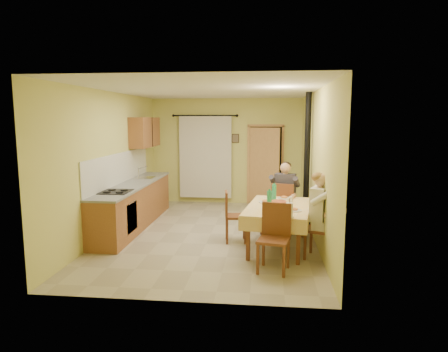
# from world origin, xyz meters

# --- Properties ---
(floor) EXTENTS (4.00, 6.00, 0.01)m
(floor) POSITION_xyz_m (0.00, 0.00, 0.00)
(floor) COLOR tan
(floor) RESTS_ON ground
(room_shell) EXTENTS (4.04, 6.04, 2.82)m
(room_shell) POSITION_xyz_m (0.00, 0.00, 1.82)
(room_shell) COLOR #D8D46F
(room_shell) RESTS_ON ground
(kitchen_run) EXTENTS (0.64, 3.64, 1.56)m
(kitchen_run) POSITION_xyz_m (-1.71, 0.40, 0.48)
(kitchen_run) COLOR brown
(kitchen_run) RESTS_ON ground
(upper_cabinets) EXTENTS (0.35, 1.40, 0.70)m
(upper_cabinets) POSITION_xyz_m (-1.82, 1.70, 1.95)
(upper_cabinets) COLOR brown
(upper_cabinets) RESTS_ON room_shell
(curtain) EXTENTS (1.70, 0.07, 2.22)m
(curtain) POSITION_xyz_m (-0.55, 2.90, 1.26)
(curtain) COLOR black
(curtain) RESTS_ON ground
(doorway) EXTENTS (0.96, 0.32, 2.15)m
(doorway) POSITION_xyz_m (1.04, 2.91, 1.05)
(doorway) COLOR black
(doorway) RESTS_ON ground
(dining_table) EXTENTS (1.30, 1.91, 0.76)m
(dining_table) POSITION_xyz_m (1.30, -0.74, 0.38)
(dining_table) COLOR #ECC57B
(dining_table) RESTS_ON ground
(tableware) EXTENTS (0.73, 1.65, 0.33)m
(tableware) POSITION_xyz_m (1.30, -0.85, 0.83)
(tableware) COLOR white
(tableware) RESTS_ON dining_table
(chair_far) EXTENTS (0.55, 0.55, 1.01)m
(chair_far) POSITION_xyz_m (1.45, 0.29, 0.29)
(chair_far) COLOR brown
(chair_far) RESTS_ON ground
(chair_near) EXTENTS (0.53, 0.53, 1.01)m
(chair_near) POSITION_xyz_m (1.20, -1.85, 0.29)
(chair_near) COLOR brown
(chair_near) RESTS_ON ground
(chair_right) EXTENTS (0.56, 0.56, 1.00)m
(chair_right) POSITION_xyz_m (1.98, -1.22, 0.29)
(chair_right) COLOR brown
(chair_right) RESTS_ON ground
(chair_left) EXTENTS (0.44, 0.44, 0.95)m
(chair_left) POSITION_xyz_m (0.51, -0.46, 0.29)
(chair_left) COLOR brown
(chair_left) RESTS_ON ground
(man_far) EXTENTS (0.64, 0.56, 1.39)m
(man_far) POSITION_xyz_m (1.45, 0.31, 0.88)
(man_far) COLOR #38333D
(man_far) RESTS_ON chair_far
(man_right) EXTENTS (0.59, 0.65, 1.39)m
(man_right) POSITION_xyz_m (1.96, -1.21, 0.88)
(man_right) COLOR silver
(man_right) RESTS_ON chair_right
(stove_flue) EXTENTS (0.24, 0.24, 2.80)m
(stove_flue) POSITION_xyz_m (1.90, 0.60, 1.02)
(stove_flue) COLOR black
(stove_flue) RESTS_ON ground
(picture_back) EXTENTS (0.19, 0.03, 0.23)m
(picture_back) POSITION_xyz_m (0.25, 2.97, 1.75)
(picture_back) COLOR black
(picture_back) RESTS_ON room_shell
(picture_right) EXTENTS (0.03, 0.31, 0.21)m
(picture_right) POSITION_xyz_m (1.97, 1.20, 1.85)
(picture_right) COLOR brown
(picture_right) RESTS_ON room_shell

